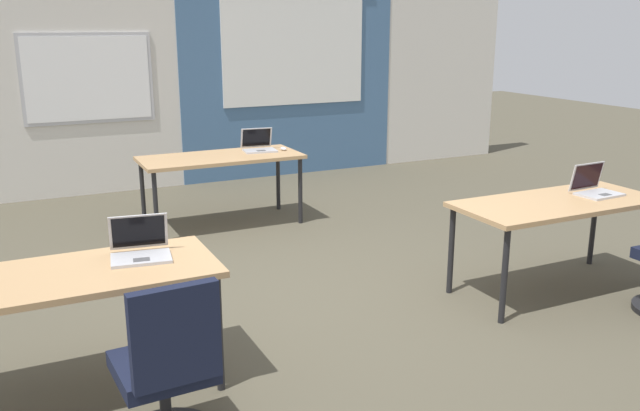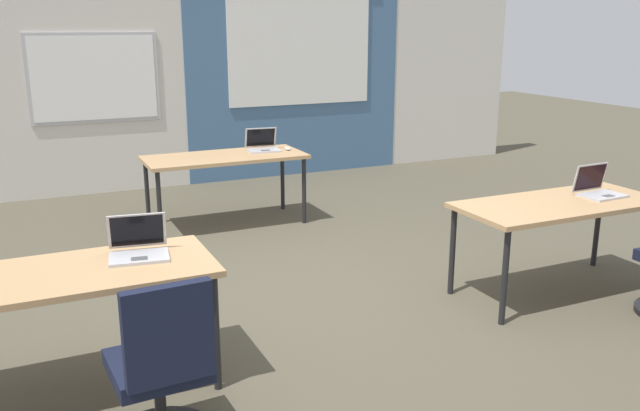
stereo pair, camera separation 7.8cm
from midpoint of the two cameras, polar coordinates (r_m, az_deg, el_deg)
The scene contains 10 objects.
ground_plane at distance 5.08m, azimuth -0.01°, elevation -8.10°, with size 24.00×24.00×0.00m.
back_wall_assembly at distance 8.68m, azimuth -11.64°, elevation 10.96°, with size 10.00×0.27×2.80m.
desk_near_left at distance 3.88m, azimuth -20.30°, elevation -6.13°, with size 1.60×0.70×0.72m.
desk_near_right at distance 5.36m, azimuth 20.08°, elevation -0.31°, with size 1.60×0.70×0.72m.
desk_far_center at distance 6.86m, azimuth -7.75°, elevation 3.74°, with size 1.60×0.70×0.72m.
laptop_far_right at distance 7.06m, azimuth -4.55°, elevation 5.07°, with size 0.36×0.34×0.23m.
mouse_far_right at distance 7.07m, azimuth -2.45°, elevation 4.85°, with size 0.06×0.10×0.03m.
laptop_near_right_end at distance 5.63m, azimuth 22.89°, elevation 1.30°, with size 0.34×0.29×0.23m.
laptop_near_left_inner at distance 3.97m, azimuth -14.60°, elevation -3.48°, with size 0.37×0.34×0.23m.
chair_near_left_inner at distance 3.36m, azimuth -12.56°, elevation -14.27°, with size 0.52×0.55×0.92m.
Camera 2 is at (-1.92, -4.25, 2.01)m, focal length 37.74 mm.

